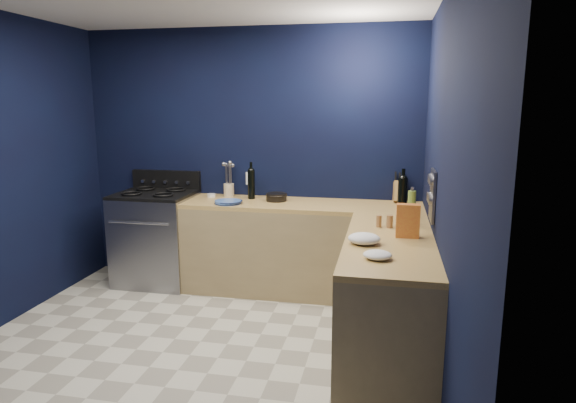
% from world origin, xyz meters
% --- Properties ---
extents(floor, '(3.50, 3.50, 0.02)m').
position_xyz_m(floor, '(0.00, 0.00, -0.01)').
color(floor, beige).
rests_on(floor, ground).
extents(wall_back, '(3.50, 0.02, 2.60)m').
position_xyz_m(wall_back, '(0.00, 1.76, 1.30)').
color(wall_back, black).
rests_on(wall_back, ground).
extents(wall_right, '(0.02, 3.50, 2.60)m').
position_xyz_m(wall_right, '(1.76, 0.00, 1.30)').
color(wall_right, black).
rests_on(wall_right, ground).
extents(cab_back, '(2.30, 0.63, 0.86)m').
position_xyz_m(cab_back, '(0.60, 1.44, 0.43)').
color(cab_back, '#988255').
rests_on(cab_back, floor).
extents(top_back, '(2.30, 0.63, 0.04)m').
position_xyz_m(top_back, '(0.60, 1.44, 0.88)').
color(top_back, olive).
rests_on(top_back, cab_back).
extents(cab_right, '(0.63, 1.67, 0.86)m').
position_xyz_m(cab_right, '(1.44, 0.29, 0.43)').
color(cab_right, '#988255').
rests_on(cab_right, floor).
extents(top_right, '(0.63, 1.67, 0.04)m').
position_xyz_m(top_right, '(1.44, 0.29, 0.88)').
color(top_right, olive).
rests_on(top_right, cab_right).
extents(gas_range, '(0.76, 0.66, 0.92)m').
position_xyz_m(gas_range, '(-0.93, 1.42, 0.46)').
color(gas_range, gray).
rests_on(gas_range, floor).
extents(oven_door, '(0.59, 0.02, 0.42)m').
position_xyz_m(oven_door, '(-0.93, 1.10, 0.45)').
color(oven_door, black).
rests_on(oven_door, gas_range).
extents(cooktop, '(0.76, 0.66, 0.03)m').
position_xyz_m(cooktop, '(-0.93, 1.42, 0.94)').
color(cooktop, black).
rests_on(cooktop, gas_range).
extents(backguard, '(0.76, 0.06, 0.20)m').
position_xyz_m(backguard, '(-0.93, 1.72, 1.04)').
color(backguard, black).
rests_on(backguard, gas_range).
extents(spice_panel, '(0.02, 0.28, 0.38)m').
position_xyz_m(spice_panel, '(1.74, 0.55, 1.18)').
color(spice_panel, gray).
rests_on(spice_panel, wall_right).
extents(wall_outlet, '(0.09, 0.02, 0.13)m').
position_xyz_m(wall_outlet, '(0.00, 1.74, 1.08)').
color(wall_outlet, white).
rests_on(wall_outlet, wall_back).
extents(plate_stack, '(0.29, 0.29, 0.03)m').
position_xyz_m(plate_stack, '(-0.09, 1.27, 0.92)').
color(plate_stack, '#3E70B0').
rests_on(plate_stack, top_back).
extents(ramekin, '(0.09, 0.09, 0.03)m').
position_xyz_m(ramekin, '(-0.37, 1.57, 0.92)').
color(ramekin, white).
rests_on(ramekin, top_back).
extents(utensil_crock, '(0.14, 0.14, 0.13)m').
position_xyz_m(utensil_crock, '(-0.20, 1.64, 0.97)').
color(utensil_crock, beige).
rests_on(utensil_crock, top_back).
extents(wine_bottle_back, '(0.09, 0.09, 0.29)m').
position_xyz_m(wine_bottle_back, '(0.06, 1.56, 1.05)').
color(wine_bottle_back, black).
rests_on(wine_bottle_back, top_back).
extents(lemon_basket, '(0.21, 0.21, 0.08)m').
position_xyz_m(lemon_basket, '(0.33, 1.50, 0.94)').
color(lemon_basket, black).
rests_on(lemon_basket, top_back).
extents(knife_block, '(0.13, 0.24, 0.24)m').
position_xyz_m(knife_block, '(1.52, 1.69, 1.00)').
color(knife_block, olive).
rests_on(knife_block, top_back).
extents(wine_bottle_right, '(0.10, 0.10, 0.33)m').
position_xyz_m(wine_bottle_right, '(1.53, 1.07, 1.06)').
color(wine_bottle_right, black).
rests_on(wine_bottle_right, top_right).
extents(oil_bottle, '(0.08, 0.08, 0.27)m').
position_xyz_m(oil_bottle, '(1.60, 0.76, 1.04)').
color(oil_bottle, olive).
rests_on(oil_bottle, top_right).
extents(spice_jar_near, '(0.06, 0.06, 0.09)m').
position_xyz_m(spice_jar_near, '(1.35, 0.63, 0.95)').
color(spice_jar_near, olive).
rests_on(spice_jar_near, top_right).
extents(spice_jar_far, '(0.06, 0.06, 0.10)m').
position_xyz_m(spice_jar_far, '(1.43, 0.63, 0.95)').
color(spice_jar_far, olive).
rests_on(spice_jar_far, top_right).
extents(crouton_bag, '(0.17, 0.08, 0.24)m').
position_xyz_m(crouton_bag, '(1.56, 0.37, 1.02)').
color(crouton_bag, '#B0181E').
rests_on(crouton_bag, top_right).
extents(towel_front, '(0.28, 0.26, 0.08)m').
position_xyz_m(towel_front, '(1.26, 0.13, 0.94)').
color(towel_front, white).
rests_on(towel_front, top_right).
extents(towel_end, '(0.20, 0.19, 0.05)m').
position_xyz_m(towel_end, '(1.36, -0.19, 0.93)').
color(towel_end, white).
rests_on(towel_end, top_right).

